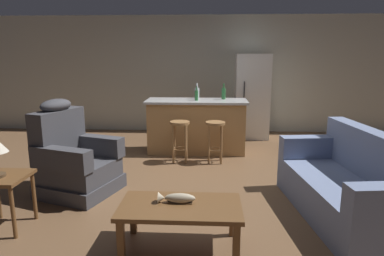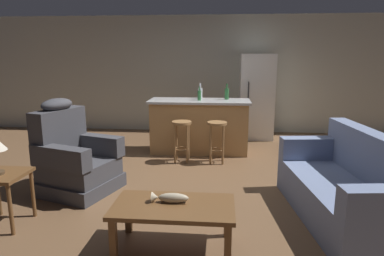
% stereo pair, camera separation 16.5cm
% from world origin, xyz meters
% --- Properties ---
extents(ground_plane, '(12.00, 12.00, 0.00)m').
position_xyz_m(ground_plane, '(0.00, 0.00, 0.00)').
color(ground_plane, brown).
extents(back_wall, '(12.00, 0.05, 2.60)m').
position_xyz_m(back_wall, '(0.00, 3.12, 1.30)').
color(back_wall, '#B2B2A3').
rests_on(back_wall, ground_plane).
extents(coffee_table, '(1.10, 0.60, 0.42)m').
position_xyz_m(coffee_table, '(-0.02, -1.86, 0.36)').
color(coffee_table, brown).
rests_on(coffee_table, ground_plane).
extents(fish_figurine, '(0.34, 0.10, 0.10)m').
position_xyz_m(fish_figurine, '(-0.06, -1.82, 0.46)').
color(fish_figurine, '#4C3823').
rests_on(fish_figurine, coffee_table).
extents(couch, '(1.05, 1.98, 0.94)m').
position_xyz_m(couch, '(1.75, -1.14, 0.34)').
color(couch, '#707FA3').
rests_on(couch, ground_plane).
extents(recliner_near_lamp, '(1.06, 1.06, 1.20)m').
position_xyz_m(recliner_near_lamp, '(-1.49, -0.62, 0.42)').
color(recliner_near_lamp, '#3D3D42').
rests_on(recliner_near_lamp, ground_plane).
extents(end_table, '(0.48, 0.48, 0.56)m').
position_xyz_m(end_table, '(-1.83, -1.58, 0.46)').
color(end_table, brown).
rests_on(end_table, ground_plane).
extents(kitchen_island, '(1.80, 0.70, 0.95)m').
position_xyz_m(kitchen_island, '(0.00, 1.35, 0.48)').
color(kitchen_island, '#AD7F4C').
rests_on(kitchen_island, ground_plane).
extents(bar_stool_left, '(0.32, 0.32, 0.68)m').
position_xyz_m(bar_stool_left, '(-0.25, 0.72, 0.47)').
color(bar_stool_left, olive).
rests_on(bar_stool_left, ground_plane).
extents(bar_stool_right, '(0.32, 0.32, 0.68)m').
position_xyz_m(bar_stool_right, '(0.33, 0.72, 0.47)').
color(bar_stool_right, olive).
rests_on(bar_stool_right, ground_plane).
extents(refrigerator, '(0.70, 0.69, 1.76)m').
position_xyz_m(refrigerator, '(1.11, 2.55, 0.88)').
color(refrigerator, white).
rests_on(refrigerator, ground_plane).
extents(bottle_tall_green, '(0.08, 0.08, 0.28)m').
position_xyz_m(bottle_tall_green, '(0.48, 1.49, 1.06)').
color(bottle_tall_green, '#2D6B38').
rests_on(bottle_tall_green, kitchen_island).
extents(bottle_short_amber, '(0.08, 0.08, 0.29)m').
position_xyz_m(bottle_short_amber, '(-0.00, 1.52, 1.06)').
color(bottle_short_amber, silver).
rests_on(bottle_short_amber, kitchen_island).
extents(bottle_wine_dark, '(0.06, 0.06, 0.25)m').
position_xyz_m(bottle_wine_dark, '(0.00, 1.30, 1.04)').
color(bottle_wine_dark, '#2D6B38').
rests_on(bottle_wine_dark, kitchen_island).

